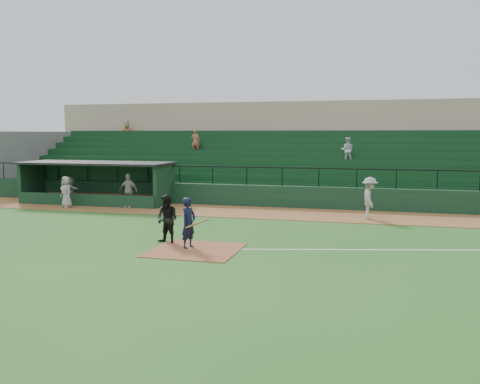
# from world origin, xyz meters

# --- Properties ---
(ground) EXTENTS (90.00, 90.00, 0.00)m
(ground) POSITION_xyz_m (0.00, 0.00, 0.00)
(ground) COLOR #275B1D
(ground) RESTS_ON ground
(warning_track) EXTENTS (40.00, 4.00, 0.03)m
(warning_track) POSITION_xyz_m (0.00, 8.00, 0.01)
(warning_track) COLOR brown
(warning_track) RESTS_ON ground
(home_plate_dirt) EXTENTS (3.00, 3.00, 0.03)m
(home_plate_dirt) POSITION_xyz_m (0.00, -1.00, 0.01)
(home_plate_dirt) COLOR brown
(home_plate_dirt) RESTS_ON ground
(foul_line) EXTENTS (17.49, 4.44, 0.01)m
(foul_line) POSITION_xyz_m (8.00, 1.20, 0.01)
(foul_line) COLOR white
(foul_line) RESTS_ON ground
(stadium_structure) EXTENTS (38.00, 13.08, 6.40)m
(stadium_structure) POSITION_xyz_m (-0.00, 16.46, 2.30)
(stadium_structure) COLOR #10321C
(stadium_structure) RESTS_ON ground
(dugout) EXTENTS (8.90, 3.20, 2.42)m
(dugout) POSITION_xyz_m (-9.75, 9.56, 1.33)
(dugout) COLOR #10321C
(dugout) RESTS_ON ground
(batter_at_plate) EXTENTS (1.10, 0.76, 1.82)m
(batter_at_plate) POSITION_xyz_m (-0.34, -0.76, 0.91)
(batter_at_plate) COLOR black
(batter_at_plate) RESTS_ON ground
(umpire) EXTENTS (1.05, 0.92, 1.82)m
(umpire) POSITION_xyz_m (-1.41, -0.15, 0.91)
(umpire) COLOR black
(umpire) RESTS_ON ground
(runner) EXTENTS (0.88, 1.37, 1.99)m
(runner) POSITION_xyz_m (5.73, 7.28, 1.03)
(runner) COLOR #A19B97
(runner) RESTS_ON warning_track
(dugout_player_a) EXTENTS (1.13, 0.55, 1.86)m
(dugout_player_a) POSITION_xyz_m (-7.08, 7.83, 0.96)
(dugout_player_a) COLOR #9D9893
(dugout_player_a) RESTS_ON warning_track
(dugout_player_b) EXTENTS (0.99, 0.86, 1.72)m
(dugout_player_b) POSITION_xyz_m (-10.35, 6.93, 0.89)
(dugout_player_b) COLOR #A09C96
(dugout_player_b) RESTS_ON warning_track
(dugout_player_c) EXTENTS (1.47, 1.18, 1.56)m
(dugout_player_c) POSITION_xyz_m (-11.25, 8.75, 0.81)
(dugout_player_c) COLOR #ACA7A1
(dugout_player_c) RESTS_ON warning_track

